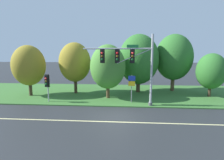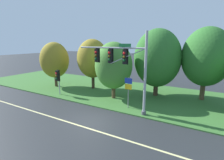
% 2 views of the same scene
% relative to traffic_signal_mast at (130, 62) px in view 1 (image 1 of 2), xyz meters
% --- Properties ---
extents(ground_plane, '(160.00, 160.00, 0.00)m').
position_rel_traffic_signal_mast_xyz_m(ground_plane, '(-1.18, -3.00, -4.39)').
color(ground_plane, '#282B2D').
extents(lane_stripe, '(36.00, 0.16, 0.01)m').
position_rel_traffic_signal_mast_xyz_m(lane_stripe, '(-1.18, -4.20, -4.39)').
color(lane_stripe, beige).
rests_on(lane_stripe, ground).
extents(grass_verge, '(48.00, 11.50, 0.10)m').
position_rel_traffic_signal_mast_xyz_m(grass_verge, '(-1.18, 5.25, -4.34)').
color(grass_verge, '#386B2D').
rests_on(grass_verge, ground).
extents(traffic_signal_mast, '(6.83, 0.49, 6.91)m').
position_rel_traffic_signal_mast_xyz_m(traffic_signal_mast, '(0.00, 0.00, 0.00)').
color(traffic_signal_mast, '#9EA0A5').
rests_on(traffic_signal_mast, grass_verge).
extents(pedestrian_signal_near_kerb, '(0.46, 0.55, 2.93)m').
position_rel_traffic_signal_mast_xyz_m(pedestrian_signal_near_kerb, '(-8.59, 0.42, -2.19)').
color(pedestrian_signal_near_kerb, '#9EA0A5').
rests_on(pedestrian_signal_near_kerb, grass_verge).
extents(route_sign_post, '(0.73, 0.08, 2.89)m').
position_rel_traffic_signal_mast_xyz_m(route_sign_post, '(0.22, 0.79, -2.38)').
color(route_sign_post, slate).
rests_on(route_sign_post, grass_verge).
extents(tree_nearest_road, '(3.84, 3.84, 6.06)m').
position_rel_traffic_signal_mast_xyz_m(tree_nearest_road, '(-11.93, 3.07, -0.64)').
color(tree_nearest_road, '#423021').
rests_on(tree_nearest_road, grass_verge).
extents(tree_left_of_mast, '(3.98, 3.98, 6.45)m').
position_rel_traffic_signal_mast_xyz_m(tree_left_of_mast, '(-6.82, 4.82, -0.34)').
color(tree_left_of_mast, '#423021').
rests_on(tree_left_of_mast, grass_verge).
extents(tree_behind_signpost, '(4.00, 4.00, 6.10)m').
position_rel_traffic_signal_mast_xyz_m(tree_behind_signpost, '(-2.42, 2.64, -0.70)').
color(tree_behind_signpost, '#4C3823').
rests_on(tree_behind_signpost, grass_verge).
extents(tree_mid_verge, '(5.16, 5.16, 7.52)m').
position_rel_traffic_signal_mast_xyz_m(tree_mid_verge, '(1.28, 5.96, -0.01)').
color(tree_mid_verge, '#423021').
rests_on(tree_mid_verge, grass_verge).
extents(tree_tall_centre, '(4.86, 4.86, 7.60)m').
position_rel_traffic_signal_mast_xyz_m(tree_tall_centre, '(6.02, 7.02, 0.25)').
color(tree_tall_centre, brown).
rests_on(tree_tall_centre, grass_verge).
extents(tree_right_far, '(3.33, 3.33, 5.12)m').
position_rel_traffic_signal_mast_xyz_m(tree_right_far, '(9.58, 4.11, -1.27)').
color(tree_right_far, '#423021').
rests_on(tree_right_far, grass_verge).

